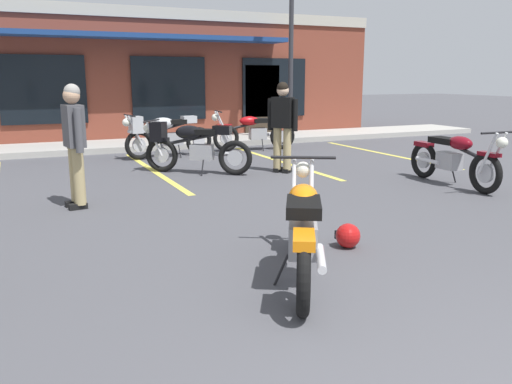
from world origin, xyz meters
TOP-DOWN VIEW (x-y plane):
  - ground_plane at (0.00, 4.00)m, footprint 80.00×80.00m
  - sidewalk_kerb at (0.00, 12.44)m, footprint 22.00×1.80m
  - brick_storefront_building at (0.00, 16.07)m, footprint 16.04×6.39m
  - painted_stall_lines at (0.00, 8.84)m, footprint 11.08×4.80m
  - motorcycle_foreground_classic at (-0.15, 2.78)m, footprint 1.28×1.90m
  - motorcycle_red_sportbike at (0.60, 8.28)m, footprint 1.77×1.51m
  - motorcycle_blue_standard at (4.15, 5.39)m, footprint 0.66×2.11m
  - motorcycle_green_cafe_racer at (0.67, 10.43)m, footprint 2.10×0.73m
  - motorcycle_orange_scrambler at (2.96, 10.71)m, footprint 2.10×0.72m
  - person_in_black_shirt at (2.16, 7.64)m, footprint 0.45×0.53m
  - person_in_shorts_foreground at (-1.64, 6.37)m, footprint 0.31×0.61m
  - helmet_on_pavement at (0.72, 3.35)m, footprint 0.26×0.26m
  - parking_lot_lamp_post at (4.30, 11.24)m, footprint 0.24×0.76m

SIDE VIEW (x-z plane):
  - ground_plane at x=0.00m, z-range 0.00..0.00m
  - painted_stall_lines at x=0.00m, z-range 0.00..0.01m
  - sidewalk_kerb at x=0.00m, z-range 0.00..0.14m
  - helmet_on_pavement at x=0.72m, z-range 0.00..0.26m
  - motorcycle_foreground_classic at x=-0.15m, z-range -0.03..0.95m
  - motorcycle_blue_standard at x=4.15m, z-range -0.03..0.95m
  - motorcycle_orange_scrambler at x=2.96m, z-range -0.03..0.95m
  - motorcycle_red_sportbike at x=0.60m, z-range 0.04..1.02m
  - motorcycle_green_cafe_racer at x=0.67m, z-range 0.04..1.02m
  - person_in_black_shirt at x=2.16m, z-range 0.11..1.79m
  - person_in_shorts_foreground at x=-1.64m, z-range 0.11..1.79m
  - brick_storefront_building at x=0.00m, z-range 0.00..3.57m
  - parking_lot_lamp_post at x=4.30m, z-range 0.75..6.05m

